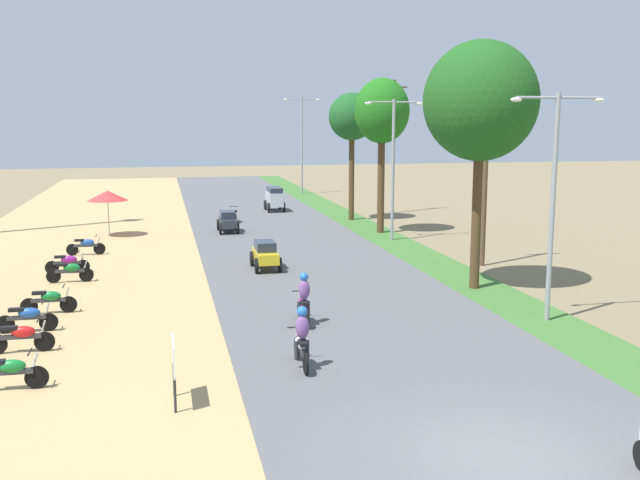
{
  "coord_description": "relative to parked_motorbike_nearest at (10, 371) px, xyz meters",
  "views": [
    {
      "loc": [
        -6.14,
        -11.91,
        6.42
      ],
      "look_at": [
        0.18,
        16.88,
        1.51
      ],
      "focal_mm": 40.59,
      "sensor_mm": 36.0,
      "label": 1
    }
  ],
  "objects": [
    {
      "name": "ground_plane",
      "position": [
        9.82,
        -5.65,
        -0.55
      ],
      "size": [
        180.0,
        180.0,
        0.0
      ],
      "primitive_type": "plane",
      "color": "#7A6B4C"
    },
    {
      "name": "road_strip",
      "position": [
        9.82,
        -5.65,
        -0.51
      ],
      "size": [
        9.0,
        140.0,
        0.08
      ],
      "primitive_type": "cube",
      "color": "#565659",
      "rests_on": "ground"
    },
    {
      "name": "parked_motorbike_nearest",
      "position": [
        0.0,
        0.0,
        0.0
      ],
      "size": [
        1.8,
        0.54,
        0.94
      ],
      "color": "black",
      "rests_on": "dirt_shoulder"
    },
    {
      "name": "parked_motorbike_second",
      "position": [
        -0.25,
        2.94,
        0.0
      ],
      "size": [
        1.8,
        0.54,
        0.94
      ],
      "color": "black",
      "rests_on": "dirt_shoulder"
    },
    {
      "name": "parked_motorbike_third",
      "position": [
        -0.43,
        4.98,
        0.0
      ],
      "size": [
        1.8,
        0.54,
        0.94
      ],
      "color": "black",
      "rests_on": "dirt_shoulder"
    },
    {
      "name": "parked_motorbike_fourth",
      "position": [
        -0.1,
        7.09,
        0.0
      ],
      "size": [
        1.8,
        0.54,
        0.94
      ],
      "color": "black",
      "rests_on": "dirt_shoulder"
    },
    {
      "name": "parked_motorbike_fifth",
      "position": [
        0.03,
        11.85,
        0.0
      ],
      "size": [
        1.8,
        0.54,
        0.94
      ],
      "color": "black",
      "rests_on": "dirt_shoulder"
    },
    {
      "name": "parked_motorbike_sixth",
      "position": [
        -0.27,
        13.64,
        0.0
      ],
      "size": [
        1.8,
        0.54,
        0.94
      ],
      "color": "black",
      "rests_on": "dirt_shoulder"
    },
    {
      "name": "parked_motorbike_seventh",
      "position": [
        0.07,
        17.84,
        0.0
      ],
      "size": [
        1.8,
        0.54,
        0.94
      ],
      "color": "black",
      "rests_on": "dirt_shoulder"
    },
    {
      "name": "street_signboard",
      "position": [
        3.8,
        -1.68,
        0.55
      ],
      "size": [
        0.06,
        1.3,
        1.5
      ],
      "color": "#262628",
      "rests_on": "dirt_shoulder"
    },
    {
      "name": "vendor_umbrella",
      "position": [
        0.75,
        23.5,
        1.75
      ],
      "size": [
        2.2,
        2.2,
        2.52
      ],
      "color": "#99999E",
      "rests_on": "dirt_shoulder"
    },
    {
      "name": "median_tree_nearest",
      "position": [
        15.23,
        7.54,
        6.51
      ],
      "size": [
        4.22,
        4.22,
        9.25
      ],
      "color": "#4C351E",
      "rests_on": "median_strip"
    },
    {
      "name": "median_tree_second",
      "position": [
        15.79,
        21.54,
        6.26
      ],
      "size": [
        3.07,
        3.07,
        8.66
      ],
      "color": "#4C351E",
      "rests_on": "median_strip"
    },
    {
      "name": "median_tree_third",
      "position": [
        15.53,
        27.06,
        5.97
      ],
      "size": [
        2.93,
        2.93,
        8.05
      ],
      "color": "#4C351E",
      "rests_on": "median_strip"
    },
    {
      "name": "streetlamp_near",
      "position": [
        15.62,
        2.84,
        3.68
      ],
      "size": [
        3.16,
        0.2,
        7.18
      ],
      "color": "gray",
      "rests_on": "median_strip"
    },
    {
      "name": "streetlamp_mid",
      "position": [
        15.62,
        18.9,
        3.8
      ],
      "size": [
        3.16,
        0.2,
        7.41
      ],
      "color": "gray",
      "rests_on": "median_strip"
    },
    {
      "name": "streetlamp_far",
      "position": [
        15.62,
        44.16,
        4.25
      ],
      "size": [
        3.16,
        0.2,
        8.28
      ],
      "color": "gray",
      "rests_on": "median_strip"
    },
    {
      "name": "utility_pole_near",
      "position": [
        17.5,
        11.71,
        4.02
      ],
      "size": [
        1.8,
        0.2,
        8.77
      ],
      "color": "brown",
      "rests_on": "ground"
    },
    {
      "name": "utility_pole_far",
      "position": [
        19.32,
        30.14,
        4.19
      ],
      "size": [
        1.8,
        0.2,
        9.1
      ],
      "color": "brown",
      "rests_on": "ground"
    },
    {
      "name": "car_sedan_yellow",
      "position": [
        7.92,
        12.72,
        0.19
      ],
      "size": [
        1.1,
        2.26,
        1.19
      ],
      "color": "gold",
      "rests_on": "road_strip"
    },
    {
      "name": "car_sedan_charcoal",
      "position": [
        7.28,
        23.47,
        0.19
      ],
      "size": [
        1.1,
        2.26,
        1.19
      ],
      "color": "#282D33",
      "rests_on": "road_strip"
    },
    {
      "name": "car_van_silver",
      "position": [
        11.38,
        32.47,
        0.47
      ],
      "size": [
        1.19,
        2.41,
        1.67
      ],
      "color": "#B7BCC1",
      "rests_on": "road_strip"
    },
    {
      "name": "motorbike_foreground_rider",
      "position": [
        7.05,
        0.06,
        0.3
      ],
      "size": [
        0.54,
        1.8,
        1.66
      ],
      "color": "black",
      "rests_on": "road_strip"
    },
    {
      "name": "motorbike_ahead_second",
      "position": [
        7.89,
        4.08,
        0.3
      ],
      "size": [
        0.54,
        1.8,
        1.66
      ],
      "color": "black",
      "rests_on": "road_strip"
    },
    {
      "name": "motorbike_ahead_third",
      "position": [
        8.09,
        27.5,
        0.02
      ],
      "size": [
        0.54,
        1.8,
        0.94
      ],
      "color": "black",
      "rests_on": "road_strip"
    }
  ]
}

